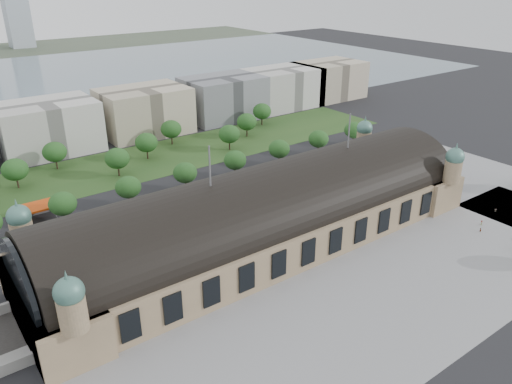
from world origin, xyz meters
TOP-DOWN VIEW (x-y plane):
  - ground at (0.00, 0.00)m, footprint 900.00×900.00m
  - station at (0.00, 0.00)m, footprint 150.00×48.40m
  - plaza_south at (10.00, -44.00)m, footprint 190.00×48.00m
  - plaza_east at (103.00, 0.00)m, footprint 56.00×100.00m
  - road_slab at (-20.00, 38.00)m, footprint 260.00×26.00m
  - grass_belt at (-15.00, 93.00)m, footprint 300.00×45.00m
  - petrol_station at (-53.91, 65.28)m, footprint 14.00×13.00m
  - lake at (0.00, 298.00)m, footprint 700.00×320.00m
  - far_tower_right at (45.00, 508.00)m, footprint 24.00×24.00m
  - office_3 at (-30.00, 133.00)m, footprint 45.00×32.00m
  - office_4 at (20.00, 133.00)m, footprint 45.00×32.00m
  - office_5 at (70.00, 133.00)m, footprint 45.00×32.00m
  - office_6 at (115.00, 133.00)m, footprint 45.00×32.00m
  - office_7 at (155.00, 133.00)m, footprint 45.00×32.00m
  - tree_row_3 at (-48.00, 53.00)m, footprint 9.60×9.60m
  - tree_row_4 at (-24.00, 53.00)m, footprint 9.60×9.60m
  - tree_row_5 at (0.00, 53.00)m, footprint 9.60×9.60m
  - tree_row_6 at (24.00, 53.00)m, footprint 9.60×9.60m
  - tree_row_7 at (48.00, 53.00)m, footprint 9.60×9.60m
  - tree_row_8 at (72.00, 53.00)m, footprint 9.60×9.60m
  - tree_row_9 at (96.00, 53.00)m, footprint 9.60×9.60m
  - tree_belt_4 at (-54.00, 95.00)m, footprint 10.40×10.40m
  - tree_belt_5 at (-35.00, 107.00)m, footprint 10.40×10.40m
  - tree_belt_6 at (-16.00, 83.00)m, footprint 10.40×10.40m
  - tree_belt_7 at (3.00, 95.00)m, footprint 10.40×10.40m
  - tree_belt_8 at (22.00, 107.00)m, footprint 10.40×10.40m
  - tree_belt_9 at (41.00, 83.00)m, footprint 10.40×10.40m
  - tree_belt_10 at (60.00, 95.00)m, footprint 10.40×10.40m
  - tree_belt_11 at (79.00, 107.00)m, footprint 10.40×10.40m
  - traffic_car_3 at (-16.68, 44.47)m, footprint 4.93×2.53m
  - traffic_car_4 at (16.79, 37.90)m, footprint 4.10×1.69m
  - traffic_car_5 at (31.34, 46.82)m, footprint 4.67×1.79m
  - parked_car_0 at (-69.32, 25.00)m, footprint 4.16×2.92m
  - parked_car_1 at (-49.77, 25.00)m, footprint 5.52×4.58m
  - parked_car_2 at (-67.35, 25.00)m, footprint 4.74×3.65m
  - parked_car_3 at (-61.25, 24.75)m, footprint 4.41×3.76m
  - parked_car_4 at (-46.03, 25.00)m, footprint 4.64×3.03m
  - parked_car_5 at (-44.91, 25.00)m, footprint 6.46×5.28m
  - parked_car_6 at (-33.73, 21.00)m, footprint 5.88×5.40m
  - bus_west at (-5.12, 31.32)m, footprint 13.43×4.43m
  - bus_mid at (7.47, 28.39)m, footprint 10.90×3.29m
  - bus_east at (12.92, 27.00)m, footprint 11.23×3.65m
  - pedestrian_0 at (67.88, -34.63)m, footprint 0.94×0.61m
  - pedestrian_1 at (62.94, -37.21)m, footprint 0.51×0.66m
  - pedestrian_2 at (81.33, -31.99)m, footprint 0.86×1.05m

SIDE VIEW (x-z plane):
  - ground at x=0.00m, z-range 0.00..0.00m
  - plaza_south at x=10.00m, z-range -0.06..0.06m
  - plaza_east at x=103.00m, z-range -0.06..0.06m
  - road_slab at x=-20.00m, z-range -0.05..0.05m
  - grass_belt at x=-15.00m, z-range -0.05..0.05m
  - lake at x=0.00m, z-range -0.04..0.04m
  - parked_car_2 at x=-67.35m, z-range 0.00..1.28m
  - parked_car_0 at x=-69.32m, z-range 0.00..1.30m
  - traffic_car_3 at x=-16.68m, z-range 0.00..1.37m
  - traffic_car_4 at x=16.79m, z-range 0.00..1.39m
  - parked_car_1 at x=-49.77m, z-range 0.00..1.40m
  - parked_car_3 at x=-61.25m, z-range 0.00..1.43m
  - parked_car_4 at x=-46.03m, z-range 0.00..1.44m
  - traffic_car_5 at x=31.34m, z-range 0.00..1.52m
  - pedestrian_1 at x=62.94m, z-range 0.00..1.63m
  - parked_car_5 at x=-44.91m, z-range 0.00..1.64m
  - parked_car_6 at x=-33.73m, z-range 0.00..1.65m
  - pedestrian_0 at x=67.88m, z-range 0.00..1.80m
  - pedestrian_2 at x=81.33m, z-range 0.00..1.88m
  - bus_mid at x=7.47m, z-range 0.00..2.99m
  - bus_east at x=12.92m, z-range 0.00..3.07m
  - bus_west at x=-5.12m, z-range 0.00..3.67m
  - petrol_station at x=-53.91m, z-range 0.42..5.47m
  - tree_row_3 at x=-48.00m, z-range 1.67..13.19m
  - tree_row_4 at x=-24.00m, z-range 1.67..13.19m
  - tree_row_5 at x=0.00m, z-range 1.67..13.19m
  - tree_row_6 at x=24.00m, z-range 1.67..13.19m
  - tree_row_7 at x=48.00m, z-range 1.67..13.19m
  - tree_row_8 at x=72.00m, z-range 1.67..13.19m
  - tree_row_9 at x=96.00m, z-range 1.67..13.19m
  - tree_belt_4 at x=-54.00m, z-range 1.81..14.29m
  - tree_belt_5 at x=-35.00m, z-range 1.81..14.29m
  - tree_belt_6 at x=-16.00m, z-range 1.81..14.29m
  - tree_belt_7 at x=3.00m, z-range 1.81..14.29m
  - tree_belt_8 at x=22.00m, z-range 1.81..14.29m
  - tree_belt_9 at x=41.00m, z-range 1.81..14.29m
  - tree_belt_10 at x=60.00m, z-range 1.81..14.29m
  - tree_belt_11 at x=79.00m, z-range 1.81..14.29m
  - station at x=0.00m, z-range -11.87..32.43m
  - office_3 at x=-30.00m, z-range 0.00..24.00m
  - office_4 at x=20.00m, z-range 0.00..24.00m
  - office_5 at x=70.00m, z-range 0.00..24.00m
  - office_6 at x=115.00m, z-range 0.00..24.00m
  - office_7 at x=155.00m, z-range 0.00..24.00m
  - far_tower_right at x=45.00m, z-range 0.00..75.00m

